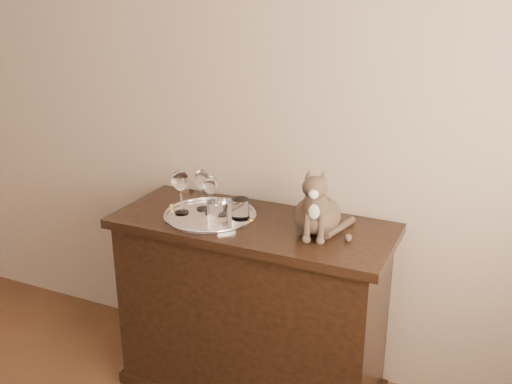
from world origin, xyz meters
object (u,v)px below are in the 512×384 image
Objects in this scene: sideboard at (252,309)px; tumbler_c at (241,209)px; wine_glass_c at (181,192)px; tumbler_a at (218,212)px; cat at (318,198)px; wine_glass_d at (210,195)px; tray at (210,216)px; wine_glass_a at (203,190)px.

tumbler_c reaches higher than sideboard.
tumbler_a is at bearing -11.38° from wine_glass_c.
cat reaches higher than tumbler_c.
wine_glass_c is at bearing -157.94° from wine_glass_d.
tray is 2.06× the size of wine_glass_c.
cat reaches higher than tray.
tumbler_c is at bearing 171.71° from cat.
wine_glass_c is at bearing -169.76° from tumbler_c.
wine_glass_d reaches higher than sideboard.
tumbler_c is at bearing 10.24° from wine_glass_c.
tumbler_a is 1.11× the size of tumbler_c.
sideboard is 0.48m from tumbler_c.
wine_glass_c is at bearing -169.19° from tray.
tray is 2.19× the size of wine_glass_a.
sideboard is 7.07× the size of wine_glass_d.
sideboard is 0.64m from cat.
sideboard is 0.58m from wine_glass_a.
cat is at bearing 2.63° from sideboard.
wine_glass_a is 0.10m from wine_glass_c.
wine_glass_a is 0.54m from cat.
tumbler_c is at bearing 9.69° from tray.
wine_glass_d is 1.93× the size of tumbler_c.
wine_glass_d is at bearing -28.15° from wine_glass_a.
tray is at bearing -170.80° from sideboard.
tray is 0.13m from wine_glass_a.
tray is 0.09m from wine_glass_d.
tray is 1.37× the size of cat.
cat reaches higher than wine_glass_c.
wine_glass_d is 0.13m from tumbler_a.
sideboard is 0.55m from wine_glass_d.
wine_glass_a is at bearing 51.13° from wine_glass_c.
wine_glass_a is 0.62× the size of cat.
tumbler_a is (0.08, -0.09, -0.04)m from wine_glass_d.
wine_glass_d reaches higher than tray.
sideboard is at bearing -5.38° from wine_glass_a.
wine_glass_c is (-0.31, -0.05, 0.53)m from sideboard.
tray is (-0.19, -0.03, 0.43)m from sideboard.
tray is 0.49m from cat.
wine_glass_c reaches higher than tumbler_c.
tumbler_c is at bearing -8.67° from wine_glass_a.
wine_glass_c is 0.60m from cat.
tumbler_c is (-0.05, -0.01, 0.48)m from sideboard.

